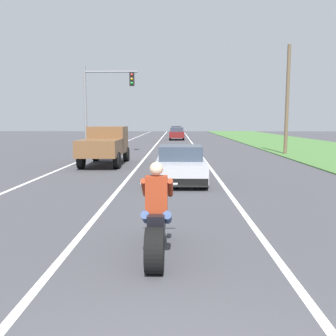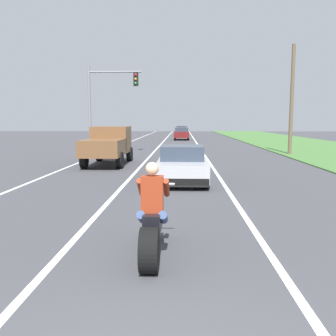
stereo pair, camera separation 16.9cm
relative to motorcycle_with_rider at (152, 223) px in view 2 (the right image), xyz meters
name	(u,v)px [view 2 (the right image)]	position (x,y,z in m)	size (l,w,h in m)	color
lane_stripe_left_solid	(89,158)	(-5.19, 16.44, -0.59)	(0.14, 120.00, 0.01)	white
lane_stripe_right_solid	(207,159)	(2.01, 16.44, -0.59)	(0.14, 120.00, 0.01)	white
lane_stripe_centre_dashed	(148,159)	(-1.59, 16.44, -0.59)	(0.14, 120.00, 0.01)	white
motorcycle_with_rider	(152,223)	(0.00, 0.00, 0.00)	(0.70, 2.21, 1.62)	black
sports_car_silver	(182,165)	(0.49, 7.95, 0.04)	(1.84, 4.30, 1.37)	#B7B7BC
pickup_truck_left_lane_brown	(108,144)	(-3.37, 13.26, 0.51)	(2.02, 4.80, 1.98)	brown
traffic_light_mast_near	(105,97)	(-4.82, 19.70, 3.34)	(3.72, 0.34, 6.00)	gray
utility_pole_roadside	(292,100)	(7.82, 19.48, 3.06)	(0.24, 0.24, 7.31)	brown
distant_car_far_ahead	(182,133)	(0.44, 38.95, 0.18)	(1.80, 4.00, 1.50)	maroon
distant_car_further_ahead	(182,131)	(0.42, 52.55, 0.18)	(1.80, 4.00, 1.50)	maroon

